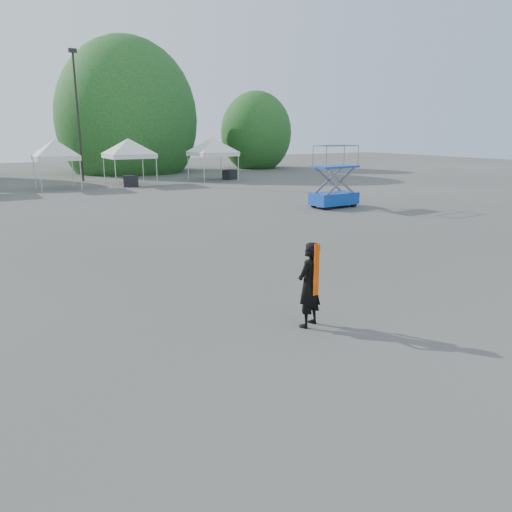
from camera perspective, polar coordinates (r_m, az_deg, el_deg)
ground at (r=11.37m, az=2.10°, el=-6.00°), size 120.00×120.00×0.00m
light_pole_east at (r=41.88m, az=-19.75°, el=15.59°), size 0.60×0.25×9.80m
tree_mid_e at (r=50.17m, az=-14.49°, el=14.82°), size 5.12×5.12×7.79m
tree_far_e at (r=53.71m, az=0.02°, el=13.89°), size 3.84×3.84×5.84m
tent_e at (r=36.96m, az=-22.03°, el=11.86°), size 3.88×3.88×3.88m
tent_f at (r=38.31m, az=-14.39°, el=12.48°), size 4.54×4.54×3.88m
tent_g at (r=40.54m, az=-5.01°, el=12.93°), size 4.50×4.50×3.88m
man at (r=10.16m, az=6.10°, el=-3.28°), size 0.76×0.64×1.77m
scissor_lift at (r=26.31m, az=9.00°, el=8.97°), size 2.50×1.33×3.17m
crate_mid at (r=36.90m, az=-14.10°, el=8.31°), size 1.23×1.08×0.80m
crate_east at (r=41.29m, az=-3.02°, el=9.28°), size 1.25×1.14×0.79m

